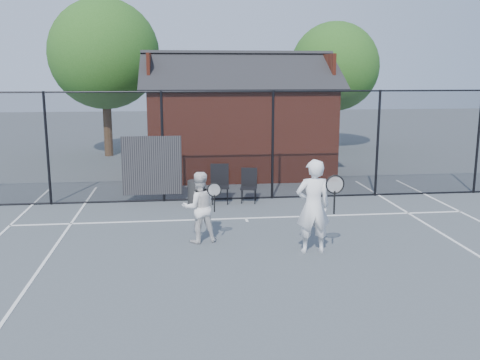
{
  "coord_description": "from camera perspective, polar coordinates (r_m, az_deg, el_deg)",
  "views": [
    {
      "loc": [
        -1.59,
        -9.39,
        3.48
      ],
      "look_at": [
        -0.22,
        2.28,
        1.1
      ],
      "focal_mm": 40.0,
      "sensor_mm": 36.0,
      "label": 1
    }
  ],
  "objects": [
    {
      "name": "player_front",
      "position": [
        10.44,
        7.81,
        -2.79
      ],
      "size": [
        0.83,
        0.62,
        1.85
      ],
      "color": "white",
      "rests_on": "ground"
    },
    {
      "name": "chair_left",
      "position": [
        14.43,
        0.93,
        -0.66
      ],
      "size": [
        0.52,
        0.53,
        0.9
      ],
      "primitive_type": "cube",
      "rotation": [
        0.0,
        0.0,
        -0.21
      ],
      "color": "black",
      "rests_on": "ground"
    },
    {
      "name": "clubhouse",
      "position": [
        18.6,
        -0.19,
        5.67
      ],
      "size": [
        6.5,
        4.36,
        4.19
      ],
      "color": "maroon",
      "rests_on": "ground"
    },
    {
      "name": "player_back",
      "position": [
        11.06,
        -4.38,
        -2.9
      ],
      "size": [
        0.85,
        0.69,
        1.48
      ],
      "color": "white",
      "rests_on": "ground"
    },
    {
      "name": "chair_right",
      "position": [
        14.34,
        -2.18,
        -0.5
      ],
      "size": [
        0.52,
        0.54,
        1.02
      ],
      "primitive_type": "cube",
      "rotation": [
        0.0,
        0.0,
        -0.07
      ],
      "color": "black",
      "rests_on": "ground"
    },
    {
      "name": "fence",
      "position": [
        14.58,
        -1.56,
        3.44
      ],
      "size": [
        22.04,
        3.0,
        3.0
      ],
      "color": "black",
      "rests_on": "ground"
    },
    {
      "name": "ground",
      "position": [
        10.13,
        2.78,
        -8.64
      ],
      "size": [
        80.0,
        80.0,
        0.0
      ],
      "primitive_type": "plane",
      "color": "#4B5155",
      "rests_on": "ground"
    },
    {
      "name": "tree_left",
      "position": [
        23.08,
        -14.28,
        12.87
      ],
      "size": [
        4.48,
        4.48,
        6.44
      ],
      "color": "#382316",
      "rests_on": "ground"
    },
    {
      "name": "tree_right",
      "position": [
        24.92,
        10.07,
        11.8
      ],
      "size": [
        3.97,
        3.97,
        5.7
      ],
      "color": "#382316",
      "rests_on": "ground"
    },
    {
      "name": "court_lines",
      "position": [
        8.92,
        4.2,
        -11.49
      ],
      "size": [
        11.02,
        18.0,
        0.01
      ],
      "color": "white",
      "rests_on": "ground"
    },
    {
      "name": "waste_bin",
      "position": [
        14.2,
        -4.68,
        -1.39
      ],
      "size": [
        0.53,
        0.53,
        0.67
      ],
      "primitive_type": "cylinder",
      "rotation": [
        0.0,
        0.0,
        0.17
      ],
      "color": "black",
      "rests_on": "ground"
    }
  ]
}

